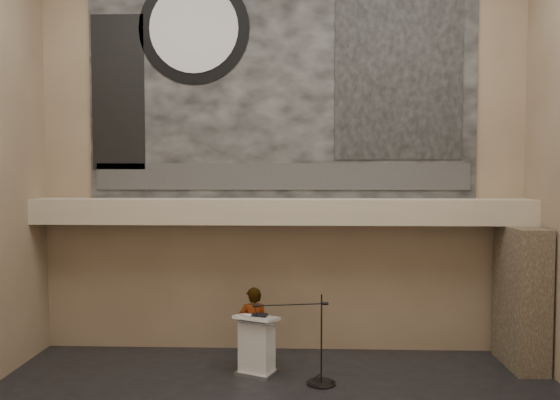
{
  "coord_description": "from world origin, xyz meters",
  "views": [
    {
      "loc": [
        0.37,
        -7.38,
        3.75
      ],
      "look_at": [
        0.0,
        3.2,
        3.2
      ],
      "focal_mm": 35.0,
      "sensor_mm": 36.0,
      "label": 1
    }
  ],
  "objects": [
    {
      "name": "wall_back",
      "position": [
        0.0,
        4.0,
        4.25
      ],
      "size": [
        10.0,
        0.02,
        8.5
      ],
      "primitive_type": "cube",
      "color": "#78634C",
      "rests_on": "floor"
    },
    {
      "name": "wall_front",
      "position": [
        0.0,
        -4.0,
        4.25
      ],
      "size": [
        10.0,
        0.02,
        8.5
      ],
      "primitive_type": "cube",
      "color": "#78634C",
      "rests_on": "floor"
    },
    {
      "name": "soffit",
      "position": [
        0.0,
        3.6,
        2.95
      ],
      "size": [
        10.0,
        0.8,
        0.5
      ],
      "primitive_type": "cube",
      "color": "tan",
      "rests_on": "wall_back"
    },
    {
      "name": "sprinkler_left",
      "position": [
        -1.6,
        3.55,
        2.67
      ],
      "size": [
        0.04,
        0.04,
        0.06
      ],
      "primitive_type": "cylinder",
      "color": "#B2893D",
      "rests_on": "soffit"
    },
    {
      "name": "sprinkler_right",
      "position": [
        1.9,
        3.55,
        2.67
      ],
      "size": [
        0.04,
        0.04,
        0.06
      ],
      "primitive_type": "cylinder",
      "color": "#B2893D",
      "rests_on": "soffit"
    },
    {
      "name": "banner",
      "position": [
        0.0,
        3.97,
        5.7
      ],
      "size": [
        8.0,
        0.05,
        5.0
      ],
      "primitive_type": "cube",
      "color": "black",
      "rests_on": "wall_back"
    },
    {
      "name": "banner_text_strip",
      "position": [
        0.0,
        3.93,
        3.65
      ],
      "size": [
        7.76,
        0.02,
        0.55
      ],
      "primitive_type": "cube",
      "color": "#2E2E2E",
      "rests_on": "banner"
    },
    {
      "name": "banner_clock_rim",
      "position": [
        -1.8,
        3.93,
        6.7
      ],
      "size": [
        2.3,
        0.02,
        2.3
      ],
      "primitive_type": "cylinder",
      "rotation": [
        1.57,
        0.0,
        0.0
      ],
      "color": "black",
      "rests_on": "banner"
    },
    {
      "name": "banner_clock_face",
      "position": [
        -1.8,
        3.91,
        6.7
      ],
      "size": [
        1.84,
        0.02,
        1.84
      ],
      "primitive_type": "cylinder",
      "rotation": [
        1.57,
        0.0,
        0.0
      ],
      "color": "silver",
      "rests_on": "banner"
    },
    {
      "name": "banner_building_print",
      "position": [
        2.4,
        3.93,
        5.8
      ],
      "size": [
        2.6,
        0.02,
        3.6
      ],
      "primitive_type": "cube",
      "color": "black",
      "rests_on": "banner"
    },
    {
      "name": "banner_brick_print",
      "position": [
        -3.4,
        3.93,
        5.4
      ],
      "size": [
        1.1,
        0.02,
        3.2
      ],
      "primitive_type": "cube",
      "color": "black",
      "rests_on": "banner"
    },
    {
      "name": "stone_pier",
      "position": [
        4.65,
        3.15,
        1.35
      ],
      "size": [
        0.6,
        1.4,
        2.7
      ],
      "primitive_type": "cube",
      "color": "#413628",
      "rests_on": "floor"
    },
    {
      "name": "lectern",
      "position": [
        -0.4,
        2.49,
        0.55
      ],
      "size": [
        0.89,
        0.78,
        1.14
      ],
      "rotation": [
        0.0,
        0.0,
        -0.42
      ],
      "color": "silver",
      "rests_on": "floor"
    },
    {
      "name": "binder",
      "position": [
        -0.35,
        2.46,
        1.12
      ],
      "size": [
        0.31,
        0.26,
        0.04
      ],
      "primitive_type": "cube",
      "rotation": [
        0.0,
        0.0,
        -0.14
      ],
      "color": "black",
      "rests_on": "lectern"
    },
    {
      "name": "papers",
      "position": [
        -0.56,
        2.43,
        1.1
      ],
      "size": [
        0.22,
        0.31,
        0.0
      ],
      "primitive_type": "cube",
      "rotation": [
        0.0,
        0.0,
        -0.02
      ],
      "color": "white",
      "rests_on": "lectern"
    },
    {
      "name": "speaker_person",
      "position": [
        -0.5,
        2.85,
        0.78
      ],
      "size": [
        0.61,
        0.45,
        1.56
      ],
      "primitive_type": "imported",
      "rotation": [
        0.0,
        0.0,
        3.28
      ],
      "color": "silver",
      "rests_on": "floor"
    },
    {
      "name": "mic_stand",
      "position": [
        0.73,
        2.09,
        0.23
      ],
      "size": [
        1.45,
        0.52,
        1.6
      ],
      "rotation": [
        0.0,
        0.0,
        0.17
      ],
      "color": "black",
      "rests_on": "floor"
    }
  ]
}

